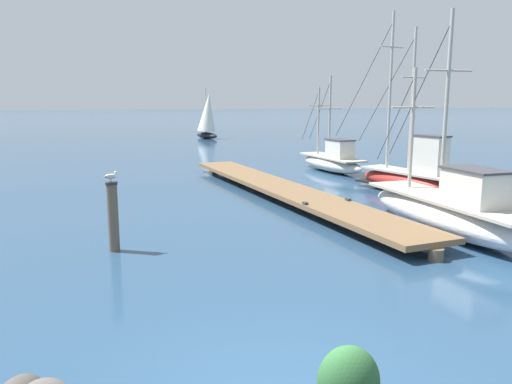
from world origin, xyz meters
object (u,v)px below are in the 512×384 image
fishing_boat_2 (332,160)px  fishing_boat_0 (450,211)px  mooring_piling (113,215)px  distant_sailboat (208,116)px  perched_seagull (111,176)px  fishing_boat_1 (415,177)px

fishing_boat_2 → fishing_boat_0: bearing=-101.7°
mooring_piling → fishing_boat_2: bearing=43.7°
mooring_piling → distant_sailboat: (10.48, 35.53, 1.24)m
perched_seagull → distant_sailboat: distant_sailboat is taller
fishing_boat_2 → distant_sailboat: fishing_boat_2 is taller
fishing_boat_1 → fishing_boat_2: 6.87m
fishing_boat_0 → fishing_boat_1: size_ratio=0.96×
fishing_boat_1 → perched_seagull: fishing_boat_1 is taller
fishing_boat_2 → mooring_piling: size_ratio=3.51×
mooring_piling → perched_seagull: (-0.01, -0.00, 0.99)m
fishing_boat_1 → fishing_boat_2: (-0.21, 6.86, -0.09)m
perched_seagull → distant_sailboat: bearing=73.6°
fishing_boat_2 → fishing_boat_1: bearing=-88.3°
fishing_boat_2 → mooring_piling: bearing=-136.3°
distant_sailboat → fishing_boat_2: bearing=-87.3°
perched_seagull → mooring_piling: bearing=13.2°
fishing_boat_0 → mooring_piling: (-9.08, 1.23, 0.25)m
fishing_boat_1 → fishing_boat_2: size_ratio=1.22×
fishing_boat_2 → mooring_piling: (-11.64, -11.12, 0.33)m
fishing_boat_2 → distant_sailboat: bearing=92.7°
fishing_boat_1 → distant_sailboat: 31.34m
mooring_piling → distant_sailboat: 37.07m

